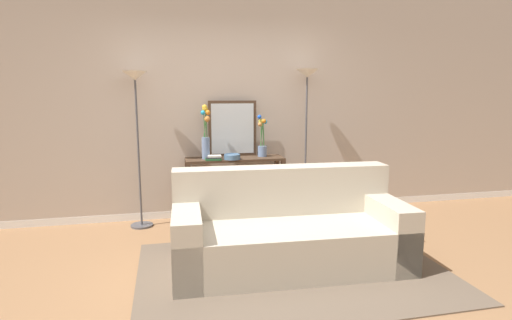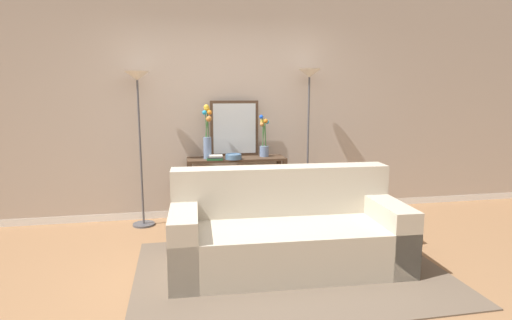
% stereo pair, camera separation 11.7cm
% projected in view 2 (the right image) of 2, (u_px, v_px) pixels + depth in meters
% --- Properties ---
extents(ground_plane, '(16.00, 16.00, 0.02)m').
position_uv_depth(ground_plane, '(257.00, 282.00, 3.48)').
color(ground_plane, '#936B47').
extents(back_wall, '(12.00, 0.15, 2.93)m').
position_uv_depth(back_wall, '(226.00, 102.00, 5.20)').
color(back_wall, white).
rests_on(back_wall, ground).
extents(area_rug, '(2.71, 1.87, 0.01)m').
position_uv_depth(area_rug, '(290.00, 271.00, 3.65)').
color(area_rug, brown).
rests_on(area_rug, ground).
extents(couch, '(2.12, 1.00, 0.88)m').
position_uv_depth(couch, '(286.00, 232.00, 3.76)').
color(couch, '#BCB29E').
rests_on(couch, ground).
extents(console_table, '(1.20, 0.35, 0.79)m').
position_uv_depth(console_table, '(237.00, 177.00, 5.07)').
color(console_table, '#473323').
rests_on(console_table, ground).
extents(floor_lamp_left, '(0.28, 0.28, 1.82)m').
position_uv_depth(floor_lamp_left, '(138.00, 106.00, 4.70)').
color(floor_lamp_left, '#4C4C51').
rests_on(floor_lamp_left, ground).
extents(floor_lamp_right, '(0.28, 0.28, 1.87)m').
position_uv_depth(floor_lamp_right, '(309.00, 102.00, 5.08)').
color(floor_lamp_right, '#4C4C51').
rests_on(floor_lamp_right, ground).
extents(wall_mirror, '(0.60, 0.02, 0.69)m').
position_uv_depth(wall_mirror, '(235.00, 129.00, 5.11)').
color(wall_mirror, '#473323').
rests_on(wall_mirror, console_table).
extents(vase_tall_flowers, '(0.12, 0.13, 0.65)m').
position_uv_depth(vase_tall_flowers, '(207.00, 136.00, 4.91)').
color(vase_tall_flowers, '#6B84AD').
rests_on(vase_tall_flowers, console_table).
extents(vase_short_flowers, '(0.12, 0.13, 0.52)m').
position_uv_depth(vase_short_flowers, '(264.00, 141.00, 5.10)').
color(vase_short_flowers, '#6B84AD').
rests_on(vase_short_flowers, console_table).
extents(fruit_bowl, '(0.19, 0.19, 0.06)m').
position_uv_depth(fruit_bowl, '(234.00, 157.00, 4.91)').
color(fruit_bowl, '#4C7093').
rests_on(fruit_bowl, console_table).
extents(book_stack, '(0.20, 0.15, 0.05)m').
position_uv_depth(book_stack, '(215.00, 158.00, 4.87)').
color(book_stack, '#236033').
rests_on(book_stack, console_table).
extents(book_row_under_console, '(0.21, 0.17, 0.12)m').
position_uv_depth(book_row_under_console, '(206.00, 217.00, 5.07)').
color(book_row_under_console, silver).
rests_on(book_row_under_console, ground).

